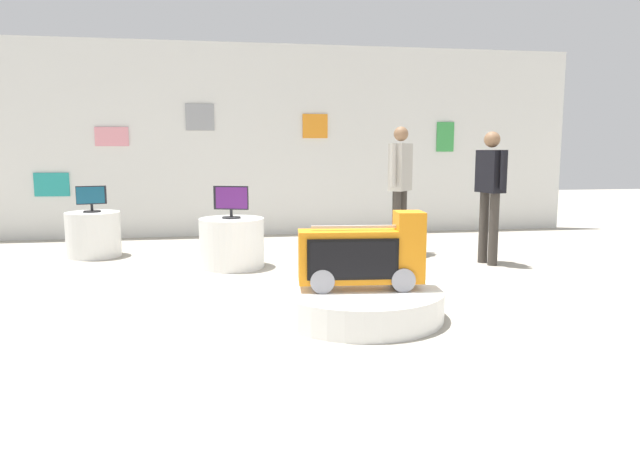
{
  "coord_description": "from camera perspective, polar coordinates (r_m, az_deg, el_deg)",
  "views": [
    {
      "loc": [
        -0.8,
        -4.93,
        1.43
      ],
      "look_at": [
        0.08,
        0.46,
        0.67
      ],
      "focal_mm": 32.1,
      "sensor_mm": 36.0,
      "label": 1
    }
  ],
  "objects": [
    {
      "name": "tv_on_center_rear",
      "position": [
        7.14,
        -8.85,
        2.97
      ],
      "size": [
        0.43,
        0.23,
        0.4
      ],
      "color": "black",
      "rests_on": "display_pedestal_center_rear"
    },
    {
      "name": "back_wall_display",
      "position": [
        9.96,
        -4.77,
        8.94
      ],
      "size": [
        10.73,
        0.13,
        3.23
      ],
      "color": "silver",
      "rests_on": "ground"
    },
    {
      "name": "novelty_firetruck_tv",
      "position": [
        4.93,
        4.33,
        -2.64
      ],
      "size": [
        1.09,
        0.41,
        0.67
      ],
      "color": "gray",
      "rests_on": "main_display_pedestal"
    },
    {
      "name": "main_display_pedestal",
      "position": [
        5.02,
        4.04,
        -7.17
      ],
      "size": [
        1.43,
        1.43,
        0.26
      ],
      "primitive_type": "cylinder",
      "color": "white",
      "rests_on": "ground"
    },
    {
      "name": "display_pedestal_left_rear",
      "position": [
        8.45,
        -21.66,
        -0.31
      ],
      "size": [
        0.72,
        0.72,
        0.62
      ],
      "primitive_type": "cylinder",
      "color": "white",
      "rests_on": "ground"
    },
    {
      "name": "ground_plane",
      "position": [
        5.2,
        -0.06,
        -8.09
      ],
      "size": [
        30.0,
        30.0,
        0.0
      ],
      "primitive_type": "plane",
      "color": "#A8A091"
    },
    {
      "name": "shopper_browsing_near_truck",
      "position": [
        8.02,
        7.99,
        5.05
      ],
      "size": [
        0.4,
        0.44,
        1.78
      ],
      "color": "#38332D",
      "rests_on": "ground"
    },
    {
      "name": "tv_on_left_rear",
      "position": [
        8.39,
        -21.84,
        3.04
      ],
      "size": [
        0.39,
        0.23,
        0.36
      ],
      "color": "black",
      "rests_on": "display_pedestal_left_rear"
    },
    {
      "name": "display_pedestal_center_rear",
      "position": [
        7.21,
        -8.77,
        -1.17
      ],
      "size": [
        0.8,
        0.8,
        0.62
      ],
      "primitive_type": "cylinder",
      "color": "white",
      "rests_on": "ground"
    },
    {
      "name": "shopper_browsing_rear",
      "position": [
        7.57,
        16.61,
        4.24
      ],
      "size": [
        0.28,
        0.55,
        1.68
      ],
      "color": "#38332D",
      "rests_on": "ground"
    }
  ]
}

